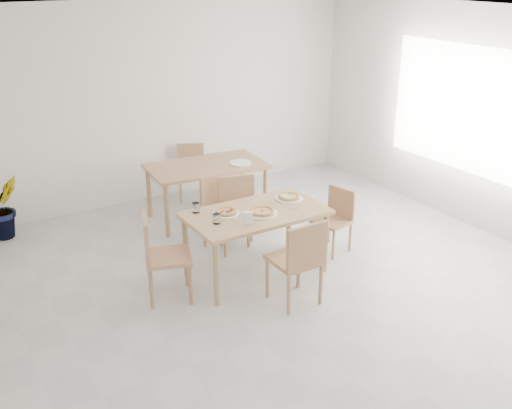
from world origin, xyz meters
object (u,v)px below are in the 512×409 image
main_table (256,219)px  chair_north (221,206)px  plate_mushroom (289,199)px  chair_back_n (191,167)px  napkin_holder (247,219)px  chair_back_s (234,202)px  chair_east (336,215)px  plate_pepperoni (226,214)px  potted_plant (4,207)px  pizza_margherita (262,211)px  second_table (206,170)px  tumbler_a (196,208)px  chair_south (299,257)px  plate_margherita (262,213)px  chair_west (159,252)px  pizza_pepperoni (226,212)px  plate_empty (240,163)px  tumbler_b (217,219)px  pizza_mushroom (289,197)px

main_table → chair_north: chair_north is taller
plate_mushroom → chair_back_n: 2.41m
napkin_holder → chair_back_s: chair_back_s is taller
chair_east → plate_pepperoni: (-1.44, 0.06, 0.32)m
chair_north → plate_pepperoni: (-0.33, -0.75, 0.25)m
chair_back_s → potted_plant: chair_back_s is taller
plate_pepperoni → potted_plant: 3.04m
chair_north → pizza_margherita: (-0.00, -0.94, 0.27)m
chair_east → plate_pepperoni: plate_pepperoni is taller
pizza_margherita → potted_plant: bearing=130.9°
chair_east → chair_back_s: 1.25m
second_table → pizza_margherita: bearing=-93.4°
plate_pepperoni → tumbler_a: bearing=139.2°
pizza_margherita → chair_back_s: size_ratio=0.36×
chair_south → potted_plant: (-2.23, 3.24, -0.14)m
plate_margherita → chair_back_n: bearing=81.6°
chair_north → second_table: (0.24, 0.87, 0.16)m
chair_south → potted_plant: chair_south is taller
main_table → potted_plant: bearing=131.1°
chair_west → pizza_pepperoni: size_ratio=3.20×
chair_north → chair_west: chair_west is taller
chair_east → chair_back_n: chair_back_n is taller
pizza_margherita → plate_pepperoni: bearing=150.3°
tumbler_a → potted_plant: bearing=127.3°
chair_north → chair_back_n: chair_north is taller
potted_plant → pizza_margherita: bearing=-49.1°
chair_south → second_table: size_ratio=0.58×
plate_empty → potted_plant: (-2.87, 0.93, -0.36)m
tumbler_b → napkin_holder: bearing=-34.9°
chair_north → plate_empty: 0.98m
plate_empty → pizza_mushroom: bearing=-96.8°
second_table → plate_empty: size_ratio=5.40×
plate_mushroom → chair_back_s: (-0.29, 0.77, -0.24)m
chair_west → potted_plant: size_ratio=1.16×
chair_back_n → chair_south: bearing=-73.0°
tumbler_a → plate_empty: bearing=44.5°
tumbler_b → pizza_mushroom: bearing=10.1°
tumbler_b → chair_back_n: tumbler_b is taller
plate_pepperoni → chair_back_s: size_ratio=0.33×
plate_margherita → pizza_mushroom: 0.53m
chair_back_s → chair_back_n: bearing=-82.5°
plate_mushroom → plate_empty: size_ratio=1.07×
pizza_mushroom → pizza_pepperoni: 0.82m
chair_north → potted_plant: bearing=130.6°
chair_back_s → chair_west: bearing=46.3°
chair_south → plate_margherita: size_ratio=2.74×
plate_empty → chair_back_n: bearing=105.4°
main_table → pizza_margherita: pizza_margherita is taller
plate_pepperoni → tumbler_a: tumbler_a is taller
plate_pepperoni → tumbler_a: (-0.25, 0.22, 0.05)m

